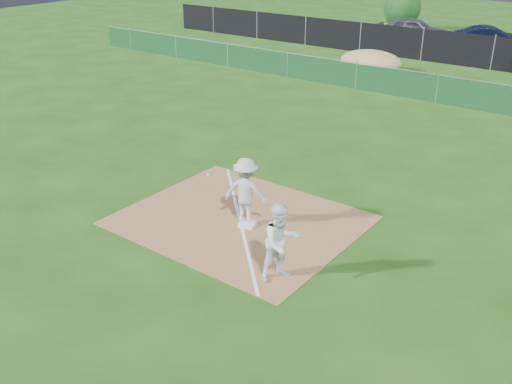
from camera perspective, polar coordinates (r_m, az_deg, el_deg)
ground at (r=22.48m, az=12.90°, el=5.84°), size 90.00×90.00×0.00m
infield_dirt at (r=15.32m, az=-1.63°, el=-2.83°), size 6.00×5.00×0.02m
foul_line at (r=15.31m, az=-1.63°, el=-2.78°), size 5.01×5.01×0.01m
green_fence at (r=26.78m, az=17.65°, el=9.73°), size 44.00×0.05×1.20m
dirt_mound at (r=31.80m, az=11.39°, el=12.68°), size 3.38×2.60×1.17m
black_fence at (r=34.20m, az=22.61°, el=12.68°), size 46.00×0.04×1.80m
first_base at (r=15.03m, az=-0.83°, el=-3.19°), size 0.52×0.52×0.09m
play_at_first at (r=14.79m, az=-1.01°, el=0.07°), size 1.87×1.01×1.82m
runner at (r=12.50m, az=2.47°, el=-5.03°), size 1.00×1.10×1.83m
car_left at (r=40.82m, az=15.47°, el=15.32°), size 5.15×3.01×1.64m
car_mid at (r=39.92m, az=22.37°, el=14.02°), size 4.58×3.13×1.43m
tree_left at (r=45.59m, az=14.42°, el=17.42°), size 2.69×2.69×3.19m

